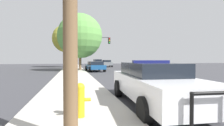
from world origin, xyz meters
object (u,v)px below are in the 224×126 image
object	(u,v)px
car_background_oncoming	(107,63)
tree_sidewalk_mid	(80,36)
fire_hydrant	(80,99)
car_background_midblock	(95,66)
police_car	(153,82)
traffic_light	(93,45)
tree_sidewalk_far	(66,39)
car_background_distant	(97,62)

from	to	relation	value
car_background_oncoming	tree_sidewalk_mid	world-z (taller)	tree_sidewalk_mid
fire_hydrant	car_background_midblock	distance (m)	18.01
police_car	traffic_light	size ratio (longest dim) A/B	1.13
traffic_light	tree_sidewalk_far	world-z (taller)	tree_sidewalk_far
traffic_light	car_background_distant	bearing A→B (deg)	79.81
car_background_distant	car_background_oncoming	xyz separation A→B (m)	(1.16, -5.42, -0.05)
police_car	fire_hydrant	size ratio (longest dim) A/B	6.37
car_background_distant	car_background_oncoming	distance (m)	5.54
traffic_light	car_background_midblock	size ratio (longest dim) A/B	1.06
police_car	car_background_distant	distance (m)	34.76
fire_hydrant	tree_sidewalk_mid	size ratio (longest dim) A/B	0.11
traffic_light	tree_sidewalk_mid	world-z (taller)	tree_sidewalk_mid
tree_sidewalk_far	car_background_oncoming	bearing A→B (deg)	3.04
police_car	traffic_light	world-z (taller)	traffic_light
fire_hydrant	traffic_light	xyz separation A→B (m)	(2.74, 20.59, 2.95)
tree_sidewalk_far	police_car	bearing A→B (deg)	-82.65
fire_hydrant	car_background_distant	world-z (taller)	car_background_distant
police_car	car_background_midblock	distance (m)	16.74
traffic_light	car_background_distant	xyz separation A→B (m)	(2.71, 15.11, -2.73)
fire_hydrant	tree_sidewalk_mid	distance (m)	19.49
car_background_oncoming	tree_sidewalk_far	distance (m)	9.17
traffic_light	car_background_oncoming	bearing A→B (deg)	68.22
police_car	tree_sidewalk_mid	size ratio (longest dim) A/B	0.72
fire_hydrant	traffic_light	bearing A→B (deg)	82.42
fire_hydrant	tree_sidewalk_far	size ratio (longest dim) A/B	0.11
car_background_midblock	tree_sidewalk_far	size ratio (longest dim) A/B	0.56
car_background_midblock	tree_sidewalk_mid	xyz separation A→B (m)	(-1.83, 1.24, 3.92)
traffic_light	tree_sidewalk_far	size ratio (longest dim) A/B	0.59
traffic_light	tree_sidewalk_mid	distance (m)	2.69
tree_sidewalk_far	fire_hydrant	bearing A→B (deg)	-87.61
car_background_distant	tree_sidewalk_mid	xyz separation A→B (m)	(-4.64, -16.65, 3.81)
fire_hydrant	car_background_oncoming	distance (m)	30.99
car_background_distant	police_car	bearing A→B (deg)	-99.65
car_background_distant	tree_sidewalk_mid	world-z (taller)	tree_sidewalk_mid
police_car	traffic_light	bearing A→B (deg)	-87.11
police_car	car_background_oncoming	xyz separation A→B (m)	(4.14, 29.21, -0.02)
tree_sidewalk_mid	police_car	bearing A→B (deg)	-84.76
fire_hydrant	tree_sidewalk_mid	xyz separation A→B (m)	(0.82, 19.05, 4.03)
police_car	car_background_midblock	size ratio (longest dim) A/B	1.20
police_car	tree_sidewalk_far	size ratio (longest dim) A/B	0.67
fire_hydrant	tree_sidewalk_far	xyz separation A→B (m)	(-1.25, 29.86, 4.88)
car_background_distant	traffic_light	bearing A→B (deg)	-104.91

